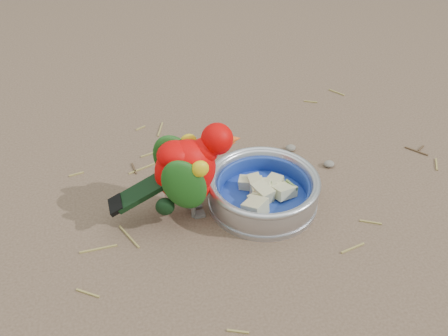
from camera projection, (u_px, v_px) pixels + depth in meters
name	position (u px, v px, depth m)	size (l,w,h in m)	color
ground	(295.00, 226.00, 0.90)	(60.00, 60.00, 0.00)	brown
food_bowl	(263.00, 200.00, 0.95)	(0.21, 0.21, 0.02)	#B2B2BA
bowl_wall	(263.00, 188.00, 0.93)	(0.21, 0.21, 0.04)	#B2B2BA
fruit_wedges	(263.00, 191.00, 0.93)	(0.12, 0.12, 0.03)	#C5C18D
lory_parrot	(188.00, 176.00, 0.88)	(0.10, 0.22, 0.18)	#D10202
ground_debris	(277.00, 216.00, 0.92)	(0.90, 0.80, 0.01)	olive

